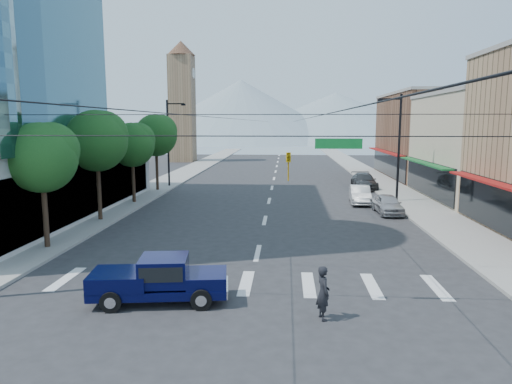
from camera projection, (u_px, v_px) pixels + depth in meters
The scene contains 20 objects.
ground at pixel (248, 297), 17.61m from camera, with size 160.00×160.00×0.00m, color #28282B.
sidewalk_left at pixel (180, 175), 57.84m from camera, with size 4.00×120.00×0.15m, color gray.
sidewalk_right at pixel (372, 177), 56.28m from camera, with size 4.00×120.00×0.15m, color gray.
shop_mid at pixel (502, 148), 39.31m from camera, with size 12.00×14.00×9.00m, color tan.
shop_far at pixel (440, 137), 55.02m from camera, with size 12.00×18.00×10.00m, color brown.
clock_tower at pixel (182, 100), 78.25m from camera, with size 4.80×4.80×20.40m.
mountain_left at pixel (241, 111), 164.92m from camera, with size 80.00×80.00×22.00m, color gray.
mountain_right at pixel (335, 117), 172.82m from camera, with size 90.00×90.00×18.00m, color gray.
tree_near at pixel (45, 155), 23.59m from camera, with size 3.65×3.64×6.71m.
tree_midnear at pixel (99, 139), 30.41m from camera, with size 4.09×4.09×7.52m.
tree_midfar at pixel (134, 143), 37.41m from camera, with size 3.65×3.64×6.71m.
tree_far at pixel (157, 134), 44.22m from camera, with size 4.09×4.09×7.52m.
signal_rig at pixel (251, 181), 15.91m from camera, with size 21.80×0.20×9.00m.
lamp_pole_nw at pixel (169, 140), 47.16m from camera, with size 2.00×0.25×9.00m.
lamp_pole_ne at pixel (397, 144), 37.88m from camera, with size 2.00×0.25×9.00m.
pickup_truck at pixel (159, 279), 17.00m from camera, with size 5.29×2.49×1.73m.
pedestrian at pixel (323, 293), 15.47m from camera, with size 0.68×0.45×1.88m, color black.
parked_car_near at pixel (388, 204), 33.62m from camera, with size 1.70×4.22×1.44m, color #A0A0A4.
parked_car_mid at pixel (360, 195), 37.95m from camera, with size 1.57×4.50×1.48m, color #BDBDBD.
parked_car_far at pixel (364, 181), 46.46m from camera, with size 2.18×5.37×1.56m, color #333436.
Camera 1 is at (1.41, -16.74, 6.64)m, focal length 32.00 mm.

